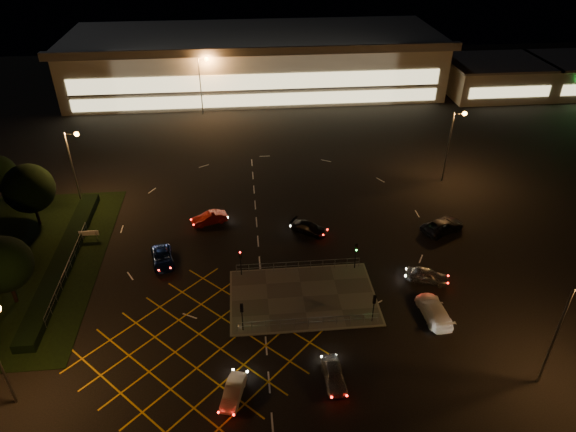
{
  "coord_description": "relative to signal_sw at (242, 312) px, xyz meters",
  "views": [
    {
      "loc": [
        -3.1,
        -40.04,
        34.21
      ],
      "look_at": [
        1.64,
        9.9,
        2.0
      ],
      "focal_mm": 32.0,
      "sensor_mm": 36.0,
      "label": 1
    }
  ],
  "objects": [
    {
      "name": "hedge",
      "position": [
        -19.0,
        11.99,
        -1.87
      ],
      "size": [
        2.0,
        26.0,
        1.0
      ],
      "primitive_type": "cube",
      "color": "black",
      "rests_on": "ground"
    },
    {
      "name": "car_right_silver",
      "position": [
        18.95,
        5.31,
        -1.64
      ],
      "size": [
        4.61,
        3.2,
        1.46
      ],
      "primitive_type": "imported",
      "rotation": [
        0.0,
        0.0,
        1.19
      ],
      "color": "#9DA0A4",
      "rests_on": "ground"
    },
    {
      "name": "car_far_dkgrey",
      "position": [
        8.03,
        15.2,
        -1.73
      ],
      "size": [
        4.68,
        3.89,
        1.28
      ],
      "primitive_type": "imported",
      "rotation": [
        0.0,
        0.0,
        1.0
      ],
      "color": "black",
      "rests_on": "ground"
    },
    {
      "name": "retail_unit_a",
      "position": [
        50.0,
        59.97,
        0.85
      ],
      "size": [
        18.8,
        14.8,
        6.35
      ],
      "color": "beige",
      "rests_on": "ground"
    },
    {
      "name": "car_queue_white",
      "position": [
        -0.89,
        -7.17,
        -1.75
      ],
      "size": [
        2.27,
        3.97,
        1.24
      ],
      "primitive_type": "imported",
      "rotation": [
        0.0,
        0.0,
        6.01
      ],
      "color": "silver",
      "rests_on": "ground"
    },
    {
      "name": "car_circ_red",
      "position": [
        -3.63,
        18.3,
        -1.67
      ],
      "size": [
        4.5,
        2.71,
        1.4
      ],
      "primitive_type": "imported",
      "rotation": [
        0.0,
        0.0,
        5.02
      ],
      "color": "maroon",
      "rests_on": "ground"
    },
    {
      "name": "signal_nw",
      "position": [
        0.0,
        7.99,
        0.0
      ],
      "size": [
        0.28,
        0.3,
        3.15
      ],
      "color": "black",
      "rests_on": "pedestrian_island"
    },
    {
      "name": "car_east_grey",
      "position": [
        23.71,
        14.02,
        -1.62
      ],
      "size": [
        5.89,
        4.52,
        1.49
      ],
      "primitive_type": "imported",
      "rotation": [
        0.0,
        0.0,
        2.01
      ],
      "color": "black",
      "rests_on": "ground"
    },
    {
      "name": "streetlight_far_right",
      "position": [
        34.44,
        55.99,
        4.2
      ],
      "size": [
        1.78,
        0.56,
        10.03
      ],
      "color": "slate",
      "rests_on": "ground"
    },
    {
      "name": "car_approach_white",
      "position": [
        17.94,
        0.2,
        -1.59
      ],
      "size": [
        2.46,
        5.44,
        1.55
      ],
      "primitive_type": "imported",
      "rotation": [
        0.0,
        0.0,
        3.2
      ],
      "color": "silver",
      "rests_on": "ground"
    },
    {
      "name": "pedestrian_island",
      "position": [
        6.0,
        3.99,
        -2.31
      ],
      "size": [
        14.0,
        9.0,
        0.12
      ],
      "primitive_type": "cube",
      "color": "#4C4944",
      "rests_on": "ground"
    },
    {
      "name": "ground",
      "position": [
        4.0,
        5.99,
        -2.37
      ],
      "size": [
        180.0,
        180.0,
        0.0
      ],
      "primitive_type": "plane",
      "color": "black",
      "rests_on": "ground"
    },
    {
      "name": "car_left_blue",
      "position": [
        -8.39,
        10.98,
        -1.72
      ],
      "size": [
        3.1,
        5.03,
        1.3
      ],
      "primitive_type": "imported",
      "rotation": [
        0.0,
        0.0,
        0.21
      ],
      "color": "navy",
      "rests_on": "ground"
    },
    {
      "name": "supermarket",
      "position": [
        4.0,
        67.95,
        2.95
      ],
      "size": [
        72.0,
        26.5,
        10.5
      ],
      "color": "beige",
      "rests_on": "ground"
    },
    {
      "name": "signal_ne",
      "position": [
        12.0,
        7.99,
        0.0
      ],
      "size": [
        0.28,
        0.3,
        3.15
      ],
      "color": "black",
      "rests_on": "pedestrian_island"
    },
    {
      "name": "grass_verge",
      "position": [
        -24.0,
        11.99,
        -2.33
      ],
      "size": [
        18.0,
        30.0,
        0.08
      ],
      "primitive_type": "cube",
      "color": "black",
      "rests_on": "ground"
    },
    {
      "name": "tree_c",
      "position": [
        -24.0,
        19.99,
        2.59
      ],
      "size": [
        5.76,
        5.76,
        7.84
      ],
      "color": "black",
      "rests_on": "ground"
    },
    {
      "name": "streetlight_far_left",
      "position": [
        -5.56,
        53.99,
        4.2
      ],
      "size": [
        1.78,
        0.56,
        10.03
      ],
      "color": "slate",
      "rests_on": "ground"
    },
    {
      "name": "streetlight_se",
      "position": [
        24.44,
        -8.01,
        4.2
      ],
      "size": [
        1.78,
        0.56,
        10.03
      ],
      "color": "slate",
      "rests_on": "ground"
    },
    {
      "name": "streetlight_ne",
      "position": [
        28.44,
        25.99,
        4.2
      ],
      "size": [
        1.78,
        0.56,
        10.03
      ],
      "color": "slate",
      "rests_on": "ground"
    },
    {
      "name": "streetlight_nw",
      "position": [
        -19.56,
        23.99,
        4.2
      ],
      "size": [
        1.78,
        0.56,
        10.03
      ],
      "color": "slate",
      "rests_on": "ground"
    },
    {
      "name": "tree_e",
      "position": [
        -22.0,
        5.99,
        2.28
      ],
      "size": [
        5.4,
        5.4,
        7.35
      ],
      "color": "black",
      "rests_on": "ground"
    },
    {
      "name": "signal_se",
      "position": [
        12.0,
        0.0,
        0.0
      ],
      "size": [
        0.28,
        0.3,
        3.15
      ],
      "rotation": [
        0.0,
        0.0,
        3.14
      ],
      "color": "black",
      "rests_on": "pedestrian_island"
    },
    {
      "name": "car_near_silver",
      "position": [
        7.29,
        -6.37,
        -1.67
      ],
      "size": [
        1.78,
        4.15,
        1.4
      ],
      "primitive_type": "imported",
      "rotation": [
        0.0,
        0.0,
        0.03
      ],
      "color": "silver",
      "rests_on": "ground"
    },
    {
      "name": "retail_unit_b",
      "position": [
        66.0,
        59.95,
        0.85
      ],
      "size": [
        14.8,
        14.8,
        6.35
      ],
      "color": "beige",
      "rests_on": "ground"
    },
    {
      "name": "signal_sw",
      "position": [
        0.0,
        0.0,
        0.0
      ],
      "size": [
        0.28,
        0.3,
        3.15
      ],
      "rotation": [
        0.0,
        0.0,
        3.14
      ],
      "color": "black",
      "rests_on": "pedestrian_island"
    }
  ]
}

